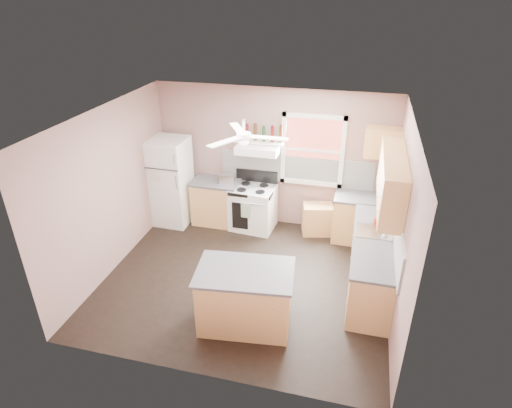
% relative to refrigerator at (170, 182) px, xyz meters
% --- Properties ---
extents(floor, '(4.50, 4.50, 0.00)m').
position_rel_refrigerator_xyz_m(floor, '(1.95, -1.52, -0.87)').
color(floor, black).
rests_on(floor, ground).
extents(ceiling, '(4.50, 4.50, 0.00)m').
position_rel_refrigerator_xyz_m(ceiling, '(1.95, -1.52, 1.83)').
color(ceiling, white).
rests_on(ceiling, ground).
extents(wall_back, '(4.50, 0.05, 2.70)m').
position_rel_refrigerator_xyz_m(wall_back, '(1.95, 0.50, 0.48)').
color(wall_back, '#88665F').
rests_on(wall_back, ground).
extents(wall_right, '(0.05, 4.00, 2.70)m').
position_rel_refrigerator_xyz_m(wall_right, '(4.22, -1.52, 0.48)').
color(wall_right, '#88665F').
rests_on(wall_right, ground).
extents(wall_left, '(0.05, 4.00, 2.70)m').
position_rel_refrigerator_xyz_m(wall_left, '(-0.32, -1.52, 0.48)').
color(wall_left, '#88665F').
rests_on(wall_left, ground).
extents(backsplash_back, '(2.90, 0.03, 0.55)m').
position_rel_refrigerator_xyz_m(backsplash_back, '(2.40, 0.46, 0.31)').
color(backsplash_back, white).
rests_on(backsplash_back, wall_back).
extents(backsplash_right, '(0.03, 2.60, 0.55)m').
position_rel_refrigerator_xyz_m(backsplash_right, '(4.18, -1.22, 0.31)').
color(backsplash_right, white).
rests_on(backsplash_right, wall_right).
extents(window_view, '(1.00, 0.02, 1.20)m').
position_rel_refrigerator_xyz_m(window_view, '(2.70, 0.46, 0.73)').
color(window_view, brown).
rests_on(window_view, wall_back).
extents(window_frame, '(1.16, 0.07, 1.36)m').
position_rel_refrigerator_xyz_m(window_frame, '(2.70, 0.43, 0.73)').
color(window_frame, white).
rests_on(window_frame, wall_back).
extents(refrigerator, '(0.75, 0.73, 1.74)m').
position_rel_refrigerator_xyz_m(refrigerator, '(0.00, 0.00, 0.00)').
color(refrigerator, white).
rests_on(refrigerator, floor).
extents(base_cabinet_left, '(0.90, 0.60, 0.86)m').
position_rel_refrigerator_xyz_m(base_cabinet_left, '(0.89, 0.18, -0.44)').
color(base_cabinet_left, tan).
rests_on(base_cabinet_left, floor).
extents(counter_left, '(0.92, 0.62, 0.04)m').
position_rel_refrigerator_xyz_m(counter_left, '(0.89, 0.18, 0.01)').
color(counter_left, '#454548').
rests_on(counter_left, base_cabinet_left).
extents(toaster, '(0.31, 0.22, 0.18)m').
position_rel_refrigerator_xyz_m(toaster, '(1.12, 0.15, 0.12)').
color(toaster, silver).
rests_on(toaster, counter_left).
extents(stove, '(0.87, 0.71, 0.86)m').
position_rel_refrigerator_xyz_m(stove, '(1.65, 0.13, -0.44)').
color(stove, white).
rests_on(stove, floor).
extents(range_hood, '(0.78, 0.50, 0.14)m').
position_rel_refrigerator_xyz_m(range_hood, '(1.72, 0.23, 0.75)').
color(range_hood, white).
rests_on(range_hood, wall_back).
extents(bottle_shelf, '(0.90, 0.26, 0.03)m').
position_rel_refrigerator_xyz_m(bottle_shelf, '(1.72, 0.35, 0.85)').
color(bottle_shelf, white).
rests_on(bottle_shelf, range_hood).
extents(cart, '(0.63, 0.49, 0.56)m').
position_rel_refrigerator_xyz_m(cart, '(2.90, 0.23, -0.59)').
color(cart, tan).
rests_on(cart, floor).
extents(base_cabinet_corner, '(1.00, 0.60, 0.86)m').
position_rel_refrigerator_xyz_m(base_cabinet_corner, '(3.70, 0.18, -0.44)').
color(base_cabinet_corner, tan).
rests_on(base_cabinet_corner, floor).
extents(base_cabinet_right, '(0.60, 2.20, 0.86)m').
position_rel_refrigerator_xyz_m(base_cabinet_right, '(3.90, -1.22, -0.44)').
color(base_cabinet_right, tan).
rests_on(base_cabinet_right, floor).
extents(counter_corner, '(1.02, 0.62, 0.04)m').
position_rel_refrigerator_xyz_m(counter_corner, '(3.70, 0.18, 0.01)').
color(counter_corner, '#454548').
rests_on(counter_corner, base_cabinet_corner).
extents(counter_right, '(0.62, 2.22, 0.04)m').
position_rel_refrigerator_xyz_m(counter_right, '(3.89, -1.22, 0.01)').
color(counter_right, '#454548').
rests_on(counter_right, base_cabinet_right).
extents(sink, '(0.55, 0.45, 0.03)m').
position_rel_refrigerator_xyz_m(sink, '(3.89, -1.02, 0.03)').
color(sink, silver).
rests_on(sink, counter_right).
extents(faucet, '(0.03, 0.03, 0.14)m').
position_rel_refrigerator_xyz_m(faucet, '(4.05, -1.02, 0.10)').
color(faucet, silver).
rests_on(faucet, sink).
extents(upper_cabinet_right, '(0.33, 1.80, 0.76)m').
position_rel_refrigerator_xyz_m(upper_cabinet_right, '(4.03, -1.02, 0.91)').
color(upper_cabinet_right, tan).
rests_on(upper_cabinet_right, wall_right).
extents(upper_cabinet_corner, '(0.60, 0.33, 0.52)m').
position_rel_refrigerator_xyz_m(upper_cabinet_corner, '(3.90, 0.31, 1.03)').
color(upper_cabinet_corner, tan).
rests_on(upper_cabinet_corner, wall_back).
extents(paper_towel, '(0.26, 0.12, 0.12)m').
position_rel_refrigerator_xyz_m(paper_towel, '(4.02, 0.34, 0.38)').
color(paper_towel, white).
rests_on(paper_towel, wall_back).
extents(island, '(1.33, 0.93, 0.86)m').
position_rel_refrigerator_xyz_m(island, '(2.22, -2.50, -0.44)').
color(island, tan).
rests_on(island, floor).
extents(island_top, '(1.41, 1.01, 0.04)m').
position_rel_refrigerator_xyz_m(island_top, '(2.22, -2.50, 0.01)').
color(island_top, '#454548').
rests_on(island_top, island).
extents(ceiling_fan_hub, '(0.20, 0.20, 0.08)m').
position_rel_refrigerator_xyz_m(ceiling_fan_hub, '(1.95, -1.52, 1.58)').
color(ceiling_fan_hub, white).
rests_on(ceiling_fan_hub, ceiling).
extents(soap_bottle, '(0.09, 0.09, 0.21)m').
position_rel_refrigerator_xyz_m(soap_bottle, '(4.05, -1.14, 0.14)').
color(soap_bottle, silver).
rests_on(soap_bottle, counter_right).
extents(red_caddy, '(0.20, 0.16, 0.10)m').
position_rel_refrigerator_xyz_m(red_caddy, '(3.98, -0.76, 0.08)').
color(red_caddy, '#A7260E').
rests_on(red_caddy, counter_right).
extents(wine_bottles, '(0.86, 0.06, 0.31)m').
position_rel_refrigerator_xyz_m(wine_bottles, '(1.73, 0.35, 1.01)').
color(wine_bottles, '#143819').
rests_on(wine_bottles, bottle_shelf).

